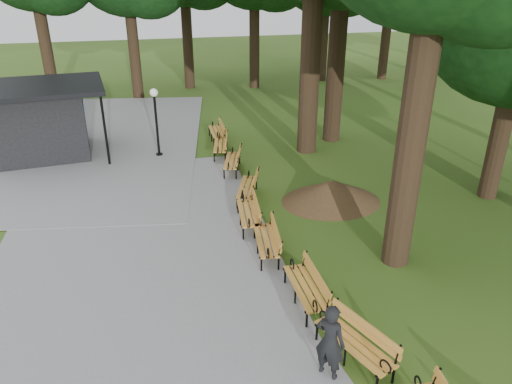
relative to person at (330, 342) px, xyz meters
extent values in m
plane|color=#345718|center=(0.39, 1.13, -0.81)|extent=(100.00, 100.00, 0.00)
cube|color=gray|center=(-3.61, 4.13, -0.78)|extent=(12.00, 38.00, 0.06)
imported|color=black|center=(0.00, 0.00, 0.00)|extent=(0.67, 0.70, 1.61)
cylinder|color=black|center=(-2.27, 12.81, 0.47)|extent=(0.10, 0.10, 2.54)
sphere|color=white|center=(-2.27, 12.81, 1.83)|extent=(0.32, 0.32, 0.32)
cone|color=#47301C|center=(2.96, 7.03, -0.43)|extent=(2.78, 2.78, 0.75)
cylinder|color=black|center=(3.21, 3.26, 3.21)|extent=(0.70, 0.70, 8.03)
cylinder|color=black|center=(8.24, 6.10, 2.12)|extent=(0.60, 0.60, 5.86)
cylinder|color=black|center=(3.84, 11.91, 3.77)|extent=(0.80, 0.80, 9.15)
cylinder|color=black|center=(5.43, 13.04, 3.51)|extent=(0.76, 0.76, 8.63)
camera|label=1|loc=(-2.98, -6.24, 6.16)|focal=33.62mm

